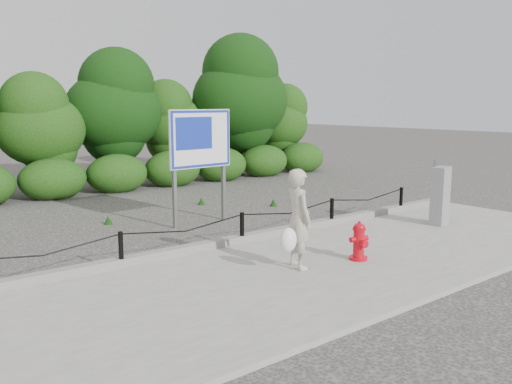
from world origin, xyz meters
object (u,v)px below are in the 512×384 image
at_px(fire_hydrant, 359,242).
at_px(pedestrian, 298,220).
at_px(advertising_sign, 200,144).
at_px(utility_cabinet, 440,196).

bearing_deg(fire_hydrant, pedestrian, 177.08).
relative_size(fire_hydrant, advertising_sign, 0.26).
bearing_deg(pedestrian, advertising_sign, 1.39).
relative_size(fire_hydrant, pedestrian, 0.41).
height_order(fire_hydrant, pedestrian, pedestrian).
bearing_deg(utility_cabinet, fire_hydrant, 178.02).
xyz_separation_m(fire_hydrant, advertising_sign, (-0.39, 4.35, 1.44)).
relative_size(pedestrian, advertising_sign, 0.63).
bearing_deg(utility_cabinet, pedestrian, 171.30).
xyz_separation_m(pedestrian, advertising_sign, (0.76, 4.03, 0.96)).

